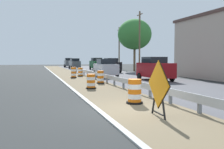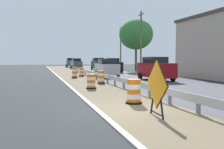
# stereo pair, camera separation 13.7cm
# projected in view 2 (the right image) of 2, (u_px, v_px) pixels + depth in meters

# --- Properties ---
(ground_plane) EXTENTS (160.00, 160.00, 0.00)m
(ground_plane) POSITION_uv_depth(u_px,v_px,m) (130.00, 110.00, 9.55)
(ground_plane) COLOR #2B2D2D
(median_dirt_strip) EXTENTS (3.50, 120.00, 0.01)m
(median_dirt_strip) POSITION_uv_depth(u_px,v_px,m) (143.00, 109.00, 9.71)
(median_dirt_strip) COLOR #706047
(median_dirt_strip) RESTS_ON ground
(curb_near_edge) EXTENTS (0.20, 120.00, 0.11)m
(curb_near_edge) POSITION_uv_depth(u_px,v_px,m) (98.00, 112.00, 9.17)
(curb_near_edge) COLOR #ADADA8
(curb_near_edge) RESTS_ON ground
(guardrail_median) EXTENTS (0.18, 52.22, 0.71)m
(guardrail_median) POSITION_uv_depth(u_px,v_px,m) (141.00, 85.00, 13.61)
(guardrail_median) COLOR #ADB2B7
(guardrail_median) RESTS_ON ground
(warning_sign_diamond) EXTENTS (0.14, 1.74, 2.01)m
(warning_sign_diamond) POSITION_uv_depth(u_px,v_px,m) (157.00, 86.00, 8.35)
(warning_sign_diamond) COLOR black
(warning_sign_diamond) RESTS_ON ground
(traffic_barrel_nearest) EXTENTS (0.75, 0.75, 1.10)m
(traffic_barrel_nearest) POSITION_uv_depth(u_px,v_px,m) (134.00, 93.00, 10.86)
(traffic_barrel_nearest) COLOR orange
(traffic_barrel_nearest) RESTS_ON ground
(traffic_barrel_close) EXTENTS (0.71, 0.71, 0.99)m
(traffic_barrel_close) POSITION_uv_depth(u_px,v_px,m) (91.00, 82.00, 16.29)
(traffic_barrel_close) COLOR orange
(traffic_barrel_close) RESTS_ON ground
(traffic_barrel_mid) EXTENTS (0.65, 0.65, 1.04)m
(traffic_barrel_mid) POSITION_uv_depth(u_px,v_px,m) (101.00, 78.00, 19.80)
(traffic_barrel_mid) COLOR orange
(traffic_barrel_mid) RESTS_ON ground
(traffic_barrel_far) EXTENTS (0.65, 0.65, 1.14)m
(traffic_barrel_far) POSITION_uv_depth(u_px,v_px,m) (75.00, 73.00, 25.69)
(traffic_barrel_far) COLOR orange
(traffic_barrel_far) RESTS_ON ground
(traffic_barrel_farther) EXTENTS (0.68, 0.68, 1.00)m
(traffic_barrel_farther) POSITION_uv_depth(u_px,v_px,m) (81.00, 72.00, 27.98)
(traffic_barrel_farther) COLOR orange
(traffic_barrel_farther) RESTS_ON ground
(car_lead_near_lane) EXTENTS (2.03, 4.25, 2.11)m
(car_lead_near_lane) POSITION_uv_depth(u_px,v_px,m) (76.00, 64.00, 49.05)
(car_lead_near_lane) COLOR #4C5156
(car_lead_near_lane) RESTS_ON ground
(car_trailing_near_lane) EXTENTS (2.02, 4.59, 2.12)m
(car_trailing_near_lane) POSITION_uv_depth(u_px,v_px,m) (113.00, 65.00, 36.10)
(car_trailing_near_lane) COLOR black
(car_trailing_near_lane) RESTS_ON ground
(car_lead_far_lane) EXTENTS (2.16, 4.84, 2.00)m
(car_lead_far_lane) POSITION_uv_depth(u_px,v_px,m) (107.00, 68.00, 27.04)
(car_lead_far_lane) COLOR silver
(car_lead_far_lane) RESTS_ON ground
(car_mid_far_lane) EXTENTS (2.12, 4.10, 2.21)m
(car_mid_far_lane) POSITION_uv_depth(u_px,v_px,m) (98.00, 64.00, 44.74)
(car_mid_far_lane) COLOR #195128
(car_mid_far_lane) RESTS_ON ground
(car_trailing_far_lane) EXTENTS (2.06, 4.26, 2.23)m
(car_trailing_far_lane) POSITION_uv_depth(u_px,v_px,m) (70.00, 63.00, 59.49)
(car_trailing_far_lane) COLOR #4C5156
(car_trailing_far_lane) RESTS_ON ground
(car_distant_a) EXTENTS (2.08, 4.47, 2.19)m
(car_distant_a) POSITION_uv_depth(u_px,v_px,m) (156.00, 69.00, 22.62)
(car_distant_a) COLOR maroon
(car_distant_a) RESTS_ON ground
(utility_pole_mid) EXTENTS (0.24, 1.80, 8.96)m
(utility_pole_mid) POSITION_uv_depth(u_px,v_px,m) (141.00, 41.00, 35.67)
(utility_pole_mid) COLOR brown
(utility_pole_mid) RESTS_ON ground
(utility_pole_far) EXTENTS (0.24, 1.80, 8.07)m
(utility_pole_far) POSITION_uv_depth(u_px,v_px,m) (121.00, 48.00, 46.72)
(utility_pole_far) COLOR brown
(utility_pole_far) RESTS_ON ground
(tree_roadside) EXTENTS (5.50, 5.50, 8.47)m
(tree_roadside) POSITION_uv_depth(u_px,v_px,m) (136.00, 34.00, 39.52)
(tree_roadside) COLOR brown
(tree_roadside) RESTS_ON ground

